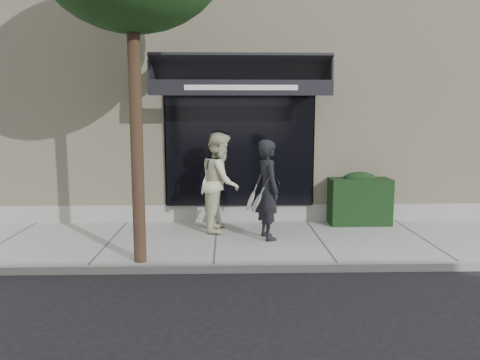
{
  "coord_description": "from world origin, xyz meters",
  "views": [
    {
      "loc": [
        -1.77,
        -8.72,
        2.51
      ],
      "look_at": [
        -1.52,
        0.6,
        1.18
      ],
      "focal_mm": 35.0,
      "sensor_mm": 36.0,
      "label": 1
    }
  ],
  "objects": [
    {
      "name": "sidewalk",
      "position": [
        0.0,
        0.0,
        0.06
      ],
      "size": [
        20.0,
        3.0,
        0.12
      ],
      "primitive_type": "cube",
      "color": "gray",
      "rests_on": "ground"
    },
    {
      "name": "pedestrian_back",
      "position": [
        -1.91,
        0.73,
        1.13
      ],
      "size": [
        0.85,
        1.03,
        2.02
      ],
      "color": "beige",
      "rests_on": "sidewalk"
    },
    {
      "name": "hedge",
      "position": [
        1.1,
        1.25,
        0.66
      ],
      "size": [
        1.3,
        0.7,
        1.14
      ],
      "color": "black",
      "rests_on": "sidewalk"
    },
    {
      "name": "pedestrian_front",
      "position": [
        -1.0,
        0.05,
        1.07
      ],
      "size": [
        0.75,
        0.9,
        1.91
      ],
      "color": "black",
      "rests_on": "sidewalk"
    },
    {
      "name": "building_facade",
      "position": [
        -0.01,
        4.96,
        2.74
      ],
      "size": [
        14.3,
        8.04,
        5.64
      ],
      "color": "beige",
      "rests_on": "ground"
    },
    {
      "name": "ground",
      "position": [
        0.0,
        0.0,
        0.0
      ],
      "size": [
        80.0,
        80.0,
        0.0
      ],
      "primitive_type": "plane",
      "color": "black",
      "rests_on": "ground"
    },
    {
      "name": "curb",
      "position": [
        0.0,
        -1.55,
        0.07
      ],
      "size": [
        20.0,
        0.1,
        0.14
      ],
      "primitive_type": "cube",
      "color": "gray",
      "rests_on": "ground"
    }
  ]
}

